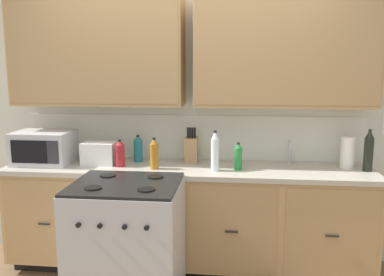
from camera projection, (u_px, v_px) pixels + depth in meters
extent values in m
cube|color=silver|center=(192.00, 117.00, 3.74)|extent=(4.24, 0.05, 2.59)
cube|color=silver|center=(191.00, 137.00, 3.74)|extent=(3.04, 0.01, 0.40)
cube|color=tan|center=(98.00, 49.00, 3.53)|extent=(1.47, 0.34, 0.95)
cube|color=#A58052|center=(90.00, 48.00, 3.36)|extent=(1.44, 0.01, 0.89)
cube|color=tan|center=(285.00, 48.00, 3.37)|extent=(1.47, 0.34, 0.95)
cube|color=#A58052|center=(287.00, 48.00, 3.19)|extent=(1.44, 0.01, 0.89)
cube|color=black|center=(188.00, 260.00, 3.67)|extent=(2.98, 0.48, 0.10)
cube|color=tan|center=(188.00, 215.00, 3.56)|extent=(3.04, 0.60, 0.77)
cube|color=#A88354|center=(45.00, 223.00, 3.38)|extent=(0.70, 0.01, 0.71)
cube|color=black|center=(44.00, 224.00, 3.37)|extent=(0.10, 0.01, 0.01)
cube|color=#A88354|center=(136.00, 226.00, 3.30)|extent=(0.70, 0.01, 0.71)
cube|color=black|center=(135.00, 228.00, 3.29)|extent=(0.10, 0.01, 0.01)
cube|color=#A88354|center=(231.00, 230.00, 3.22)|extent=(0.70, 0.01, 0.71)
cube|color=black|center=(231.00, 232.00, 3.21)|extent=(0.10, 0.01, 0.01)
cube|color=#A88354|center=(332.00, 234.00, 3.15)|extent=(0.70, 0.01, 0.71)
cube|color=black|center=(332.00, 236.00, 3.13)|extent=(0.10, 0.01, 0.01)
cube|color=#ADA899|center=(187.00, 169.00, 3.49)|extent=(3.07, 0.63, 0.04)
cube|color=#A8AAAF|center=(292.00, 170.00, 3.43)|extent=(0.56, 0.38, 0.02)
cube|color=#B7B7BC|center=(127.00, 247.00, 2.99)|extent=(0.76, 0.66, 0.92)
cube|color=black|center=(126.00, 184.00, 2.91)|extent=(0.74, 0.65, 0.02)
cylinder|color=black|center=(93.00, 188.00, 2.76)|extent=(0.12, 0.12, 0.01)
cylinder|color=black|center=(146.00, 190.00, 2.73)|extent=(0.12, 0.12, 0.01)
cylinder|color=black|center=(108.00, 176.00, 3.08)|extent=(0.12, 0.12, 0.01)
cylinder|color=black|center=(155.00, 177.00, 3.04)|extent=(0.12, 0.12, 0.01)
cylinder|color=black|center=(78.00, 225.00, 2.62)|extent=(0.03, 0.02, 0.03)
cylinder|color=black|center=(100.00, 226.00, 2.61)|extent=(0.03, 0.02, 0.03)
cylinder|color=black|center=(125.00, 227.00, 2.59)|extent=(0.03, 0.02, 0.03)
cylinder|color=black|center=(147.00, 228.00, 2.58)|extent=(0.03, 0.02, 0.03)
cube|color=#B7B7BC|center=(44.00, 148.00, 3.58)|extent=(0.48, 0.36, 0.28)
cube|color=black|center=(29.00, 152.00, 3.40)|extent=(0.31, 0.01, 0.19)
cube|color=#28282D|center=(53.00, 152.00, 3.38)|extent=(0.10, 0.01, 0.19)
cube|color=white|center=(99.00, 153.00, 3.55)|extent=(0.28, 0.18, 0.19)
cube|color=black|center=(93.00, 143.00, 3.54)|extent=(0.02, 0.13, 0.01)
cube|color=black|center=(104.00, 143.00, 3.53)|extent=(0.02, 0.13, 0.01)
cube|color=#9C794E|center=(191.00, 150.00, 3.62)|extent=(0.11, 0.14, 0.22)
cylinder|color=black|center=(188.00, 133.00, 3.59)|extent=(0.02, 0.02, 0.09)
cylinder|color=black|center=(190.00, 133.00, 3.59)|extent=(0.02, 0.02, 0.09)
cylinder|color=black|center=(192.00, 133.00, 3.58)|extent=(0.02, 0.02, 0.09)
cylinder|color=black|center=(195.00, 133.00, 3.58)|extent=(0.02, 0.02, 0.09)
cylinder|color=#B2B5BA|center=(290.00, 152.00, 3.59)|extent=(0.02, 0.02, 0.20)
cylinder|color=white|center=(348.00, 152.00, 3.43)|extent=(0.12, 0.12, 0.26)
cylinder|color=maroon|center=(120.00, 156.00, 3.48)|extent=(0.08, 0.08, 0.18)
cone|color=maroon|center=(120.00, 142.00, 3.46)|extent=(0.07, 0.07, 0.05)
cylinder|color=black|center=(119.00, 141.00, 3.46)|extent=(0.03, 0.03, 0.02)
cylinder|color=#9E6619|center=(154.00, 156.00, 3.39)|extent=(0.07, 0.07, 0.21)
cone|color=#9E6619|center=(154.00, 141.00, 3.37)|extent=(0.06, 0.06, 0.05)
cylinder|color=black|center=(154.00, 139.00, 3.37)|extent=(0.02, 0.02, 0.02)
cylinder|color=silver|center=(215.00, 155.00, 3.33)|extent=(0.07, 0.07, 0.26)
cone|color=silver|center=(215.00, 135.00, 3.30)|extent=(0.06, 0.06, 0.07)
cylinder|color=black|center=(215.00, 132.00, 3.30)|extent=(0.02, 0.02, 0.02)
cylinder|color=black|center=(368.00, 154.00, 3.33)|extent=(0.07, 0.07, 0.27)
cone|color=black|center=(370.00, 134.00, 3.30)|extent=(0.07, 0.07, 0.07)
cylinder|color=black|center=(370.00, 130.00, 3.29)|extent=(0.03, 0.03, 0.02)
cylinder|color=#237A38|center=(238.00, 159.00, 3.37)|extent=(0.06, 0.06, 0.18)
cone|color=#237A38|center=(238.00, 145.00, 3.35)|extent=(0.06, 0.06, 0.05)
cylinder|color=black|center=(238.00, 143.00, 3.35)|extent=(0.02, 0.02, 0.02)
cylinder|color=#1E707A|center=(138.00, 151.00, 3.66)|extent=(0.08, 0.08, 0.19)
cone|color=#1E707A|center=(138.00, 138.00, 3.64)|extent=(0.07, 0.07, 0.05)
cylinder|color=black|center=(138.00, 136.00, 3.63)|extent=(0.03, 0.03, 0.02)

